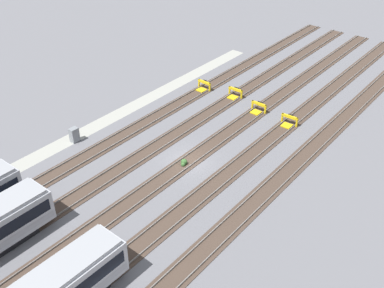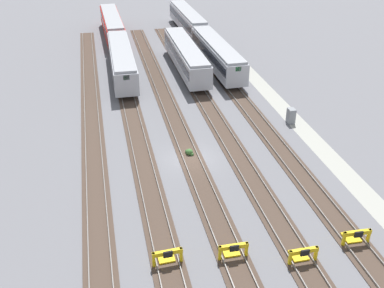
{
  "view_description": "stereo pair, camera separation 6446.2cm",
  "coord_description": "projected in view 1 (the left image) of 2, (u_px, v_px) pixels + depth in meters",
  "views": [
    {
      "loc": [
        28.1,
        23.35,
        26.47
      ],
      "look_at": [
        -0.5,
        0.0,
        1.8
      ],
      "focal_mm": 42.0,
      "sensor_mm": 36.0,
      "label": 1
    },
    {
      "loc": [
        -34.12,
        7.4,
        20.99
      ],
      "look_at": [
        -0.5,
        0.0,
        1.8
      ],
      "focal_mm": 42.0,
      "sensor_mm": 36.0,
      "label": 2
    }
  ],
  "objects": [
    {
      "name": "electrical_cabinet",
      "position": [
        74.0,
        135.0,
        47.66
      ],
      "size": [
        0.9,
        0.73,
        1.6
      ],
      "color": "gray",
      "rests_on": "ground"
    },
    {
      "name": "weed_clump",
      "position": [
        184.0,
        162.0,
        44.47
      ],
      "size": [
        0.92,
        0.7,
        0.64
      ],
      "color": "#38602D",
      "rests_on": "ground"
    },
    {
      "name": "rail_track_near_inner",
      "position": [
        158.0,
        146.0,
        47.31
      ],
      "size": [
        90.0,
        2.23,
        0.21
      ],
      "color": "#47382D",
      "rests_on": "ground"
    },
    {
      "name": "rail_track_far_inner",
      "position": [
        223.0,
        177.0,
        42.8
      ],
      "size": [
        90.0,
        2.23,
        0.21
      ],
      "color": "#47382D",
      "rests_on": "ground"
    },
    {
      "name": "rail_track_nearest",
      "position": [
        129.0,
        132.0,
        49.57
      ],
      "size": [
        90.0,
        2.23,
        0.21
      ],
      "color": "#47382D",
      "rests_on": "ground"
    },
    {
      "name": "service_walkway",
      "position": [
        106.0,
        121.0,
        51.62
      ],
      "size": [
        54.0,
        2.0,
        0.01
      ],
      "primitive_type": "cube",
      "color": "#9E9E93",
      "rests_on": "ground"
    },
    {
      "name": "bumper_stop_middle_track",
      "position": [
        258.0,
        108.0,
        53.04
      ],
      "size": [
        1.35,
        2.0,
        1.22
      ],
      "color": "gold",
      "rests_on": "ground"
    },
    {
      "name": "ground_plane",
      "position": [
        189.0,
        161.0,
        45.08
      ],
      "size": [
        400.0,
        400.0,
        0.0
      ],
      "primitive_type": "plane",
      "color": "slate"
    },
    {
      "name": "rail_track_middle",
      "position": [
        189.0,
        161.0,
        45.06
      ],
      "size": [
        90.0,
        2.24,
        0.21
      ],
      "color": "#47382D",
      "rests_on": "ground"
    },
    {
      "name": "bumper_stop_nearest_track",
      "position": [
        203.0,
        86.0,
        57.88
      ],
      "size": [
        1.37,
        2.01,
        1.22
      ],
      "color": "gold",
      "rests_on": "ground"
    },
    {
      "name": "bumper_stop_far_inner_track",
      "position": [
        288.0,
        121.0,
        50.53
      ],
      "size": [
        1.38,
        2.01,
        1.22
      ],
      "color": "gold",
      "rests_on": "ground"
    },
    {
      "name": "rail_track_farthest",
      "position": [
        262.0,
        196.0,
        40.54
      ],
      "size": [
        90.0,
        2.23,
        0.21
      ],
      "color": "#47382D",
      "rests_on": "ground"
    },
    {
      "name": "bumper_stop_near_inner_track",
      "position": [
        234.0,
        94.0,
        56.17
      ],
      "size": [
        1.35,
        2.0,
        1.22
      ],
      "color": "gold",
      "rests_on": "ground"
    }
  ]
}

